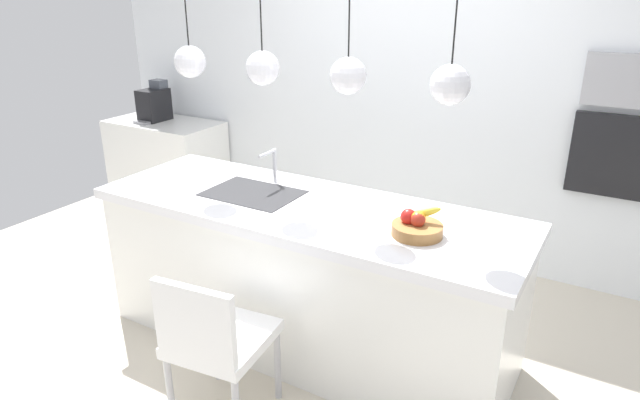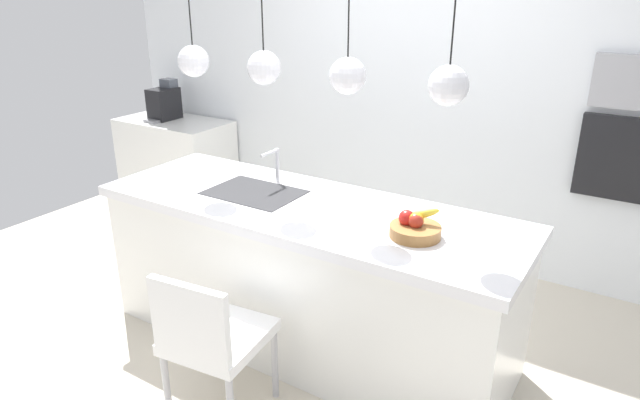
{
  "view_description": "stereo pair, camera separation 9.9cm",
  "coord_description": "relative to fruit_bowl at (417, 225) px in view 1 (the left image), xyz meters",
  "views": [
    {
      "loc": [
        1.58,
        -2.53,
        2.12
      ],
      "look_at": [
        0.1,
        0.0,
        0.98
      ],
      "focal_mm": 31.41,
      "sensor_mm": 36.0,
      "label": 1
    },
    {
      "loc": [
        1.66,
        -2.48,
        2.12
      ],
      "look_at": [
        0.1,
        0.0,
        0.98
      ],
      "focal_mm": 31.41,
      "sensor_mm": 36.0,
      "label": 2
    }
  ],
  "objects": [
    {
      "name": "oven",
      "position": [
        0.77,
        1.64,
        0.05
      ],
      "size": [
        0.56,
        0.08,
        0.56
      ],
      "primitive_type": "cube",
      "color": "black",
      "rests_on": "back_wall"
    },
    {
      "name": "chair_near",
      "position": [
        -0.72,
        -0.74,
        -0.48
      ],
      "size": [
        0.5,
        0.52,
        0.87
      ],
      "color": "white",
      "rests_on": "ground"
    },
    {
      "name": "pendant_light_left",
      "position": [
        -1.49,
        0.06,
        0.7
      ],
      "size": [
        0.19,
        0.19,
        0.79
      ],
      "color": "silver"
    },
    {
      "name": "back_wall",
      "position": [
        -0.7,
        1.71,
        0.32
      ],
      "size": [
        6.0,
        0.1,
        2.6
      ],
      "primitive_type": "cube",
      "color": "white",
      "rests_on": "ground"
    },
    {
      "name": "side_counter",
      "position": [
        -3.1,
        1.34,
        -0.55
      ],
      "size": [
        1.1,
        0.6,
        0.87
      ],
      "primitive_type": "cube",
      "color": "white",
      "rests_on": "ground"
    },
    {
      "name": "fruit_bowl",
      "position": [
        0.0,
        0.0,
        0.0
      ],
      "size": [
        0.26,
        0.26,
        0.16
      ],
      "color": "#9E6B38",
      "rests_on": "kitchen_island"
    },
    {
      "name": "pendant_light_right",
      "position": [
        0.09,
        0.06,
        0.7
      ],
      "size": [
        0.19,
        0.19,
        0.79
      ],
      "color": "silver"
    },
    {
      "name": "pendant_light_center_left",
      "position": [
        -0.97,
        0.06,
        0.7
      ],
      "size": [
        0.19,
        0.19,
        0.79
      ],
      "color": "silver"
    },
    {
      "name": "kitchen_island",
      "position": [
        -0.7,
        0.06,
        -0.51
      ],
      "size": [
        2.55,
        0.87,
        0.93
      ],
      "color": "white",
      "rests_on": "ground"
    },
    {
      "name": "pendant_light_center_right",
      "position": [
        -0.44,
        0.06,
        0.7
      ],
      "size": [
        0.19,
        0.19,
        0.79
      ],
      "color": "silver"
    },
    {
      "name": "microwave",
      "position": [
        0.77,
        1.64,
        0.55
      ],
      "size": [
        0.54,
        0.08,
        0.34
      ],
      "primitive_type": "cube",
      "color": "#9E9EA3",
      "rests_on": "back_wall"
    },
    {
      "name": "faucet",
      "position": [
        -1.07,
        0.28,
        0.09
      ],
      "size": [
        0.02,
        0.17,
        0.22
      ],
      "color": "silver",
      "rests_on": "kitchen_island"
    },
    {
      "name": "coffee_machine",
      "position": [
        -3.2,
        1.35,
        0.05
      ],
      "size": [
        0.2,
        0.35,
        0.38
      ],
      "color": "black",
      "rests_on": "side_counter"
    },
    {
      "name": "floor",
      "position": [
        -0.7,
        0.06,
        -0.98
      ],
      "size": [
        6.6,
        6.6,
        0.0
      ],
      "primitive_type": "plane",
      "color": "beige",
      "rests_on": "ground"
    },
    {
      "name": "sink_basin",
      "position": [
        -1.07,
        0.06,
        -0.06
      ],
      "size": [
        0.56,
        0.4,
        0.02
      ],
      "primitive_type": "cube",
      "color": "#2D2D30",
      "rests_on": "kitchen_island"
    }
  ]
}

